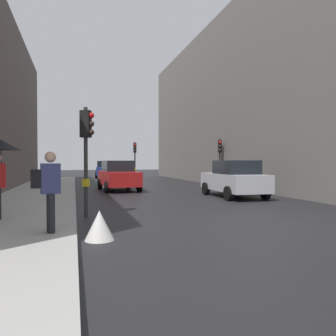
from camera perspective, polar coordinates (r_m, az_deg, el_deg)
name	(u,v)px	position (r m, az deg, el deg)	size (l,w,h in m)	color
ground_plane	(255,222)	(9.89, 14.68, -8.88)	(120.00, 120.00, 0.00)	black
sidewalk_kerb	(31,202)	(14.58, -22.34, -5.38)	(3.45, 40.00, 0.16)	#A8A5A0
building_facade_right	(276,108)	(28.93, 17.92, 9.71)	(12.00, 30.51, 12.10)	slate
traffic_light_far_median	(135,154)	(29.42, -5.68, 2.40)	(0.24, 0.43, 3.42)	#2D2D2D
traffic_light_near_right	(86,141)	(10.71, -13.77, 4.49)	(0.45, 0.35, 3.40)	#2D2D2D
traffic_light_mid_street	(220,153)	(22.90, 8.83, 2.47)	(0.33, 0.45, 3.26)	#2D2D2D
car_blue_van	(105,169)	(35.69, -10.73, -0.22)	(2.24, 4.31, 1.76)	navy
car_silver_hatchback	(234,179)	(16.28, 11.26, -1.83)	(2.07, 4.23, 1.76)	#BCBCC1
car_red_sedan	(118,176)	(19.93, -8.48, -1.28)	(2.26, 4.32, 1.76)	red
pedestrian_with_umbrella	(0,157)	(9.93, -26.80, 1.74)	(1.00, 1.00, 2.14)	black
pedestrian_with_grey_backpack	(48,187)	(7.74, -19.77, -3.02)	(0.64, 0.38, 1.77)	black
warning_sign_triangle	(99,225)	(7.49, -11.64, -9.57)	(0.64, 0.64, 0.65)	silver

